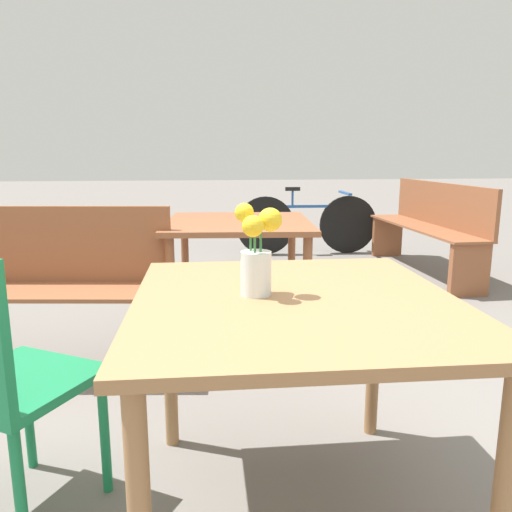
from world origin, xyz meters
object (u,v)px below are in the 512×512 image
table_front (295,325)px  bicycle (307,224)px  flower_vase (257,258)px  bench_middle (431,224)px  table_back (239,238)px

table_front → bicycle: bearing=77.1°
flower_vase → bench_middle: bearing=56.7°
bench_middle → flower_vase: bearing=-123.3°
bench_middle → bicycle: bearing=132.8°
bench_middle → bicycle: 1.41m
flower_vase → bench_middle: flower_vase is taller
flower_vase → bicycle: 4.23m
table_back → bicycle: size_ratio=0.59×
table_back → bench_middle: bearing=38.0°
table_back → flower_vase: bearing=-92.6°
table_back → bicycle: bearing=69.0°
table_front → flower_vase: size_ratio=3.83×
flower_vase → bicycle: bearing=75.6°
flower_vase → table_front: bearing=-17.3°
table_front → table_back: table_back is taller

